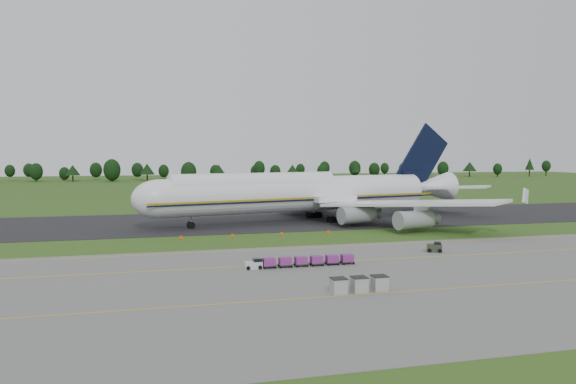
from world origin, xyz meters
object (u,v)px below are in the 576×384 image
object	(u,v)px
baggage_train	(299,261)
uld_row	(359,284)
aircraft	(305,193)
utility_cart	(434,248)
edge_markers	(258,235)

from	to	relation	value
baggage_train	uld_row	size ratio (longest dim) A/B	2.34
aircraft	baggage_train	size ratio (longest dim) A/B	5.34
utility_cart	baggage_train	bearing A→B (deg)	-166.85
aircraft	edge_markers	world-z (taller)	aircraft
aircraft	edge_markers	bearing A→B (deg)	-127.43
edge_markers	baggage_train	bearing A→B (deg)	-90.24
utility_cart	edge_markers	distance (m)	32.66
uld_row	edge_markers	distance (m)	43.50
aircraft	baggage_train	bearing A→B (deg)	-107.27
uld_row	aircraft	bearing A→B (deg)	79.03
baggage_train	edge_markers	bearing A→B (deg)	89.76
utility_cart	edge_markers	xyz separation A→B (m)	(-23.12, 23.07, -0.37)
aircraft	utility_cart	world-z (taller)	aircraft
baggage_train	utility_cart	bearing A→B (deg)	13.15
aircraft	uld_row	xyz separation A→B (m)	(-12.15, -62.65, -5.57)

